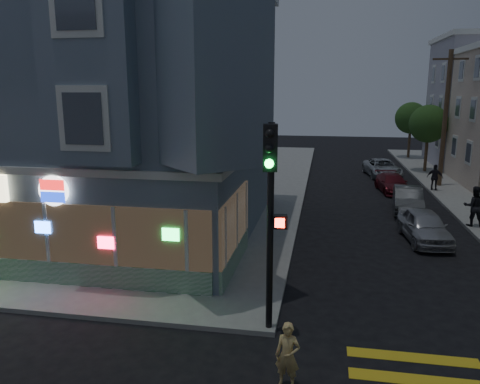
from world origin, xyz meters
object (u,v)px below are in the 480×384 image
(pedestrian_a, at_px, (474,206))
(parked_car_b, at_px, (408,200))
(utility_pole, at_px, (445,117))
(traffic_signal, at_px, (271,194))
(street_tree_near, at_px, (429,124))
(street_tree_far, at_px, (411,118))
(parked_car_c, at_px, (392,183))
(parked_car_a, at_px, (424,226))
(parked_car_d, at_px, (382,168))
(running_child, at_px, (288,356))
(pedestrian_b, at_px, (435,177))

(pedestrian_a, bearing_deg, parked_car_b, -43.08)
(utility_pole, relative_size, traffic_signal, 1.60)
(utility_pole, distance_m, street_tree_near, 6.06)
(street_tree_far, bearing_deg, traffic_signal, -104.66)
(street_tree_near, height_order, parked_car_c, street_tree_near)
(utility_pole, distance_m, parked_car_a, 13.66)
(parked_car_a, bearing_deg, parked_car_d, 84.78)
(street_tree_far, relative_size, running_child, 3.43)
(street_tree_far, distance_m, pedestrian_a, 24.30)
(street_tree_far, xyz_separation_m, running_child, (-8.70, -38.07, -3.16))
(utility_pole, distance_m, traffic_signal, 23.71)
(pedestrian_b, xyz_separation_m, parked_car_d, (-2.70, 5.34, -0.32))
(pedestrian_a, distance_m, parked_car_b, 3.78)
(pedestrian_a, distance_m, traffic_signal, 14.74)
(parked_car_d, bearing_deg, pedestrian_b, -71.17)
(parked_car_a, relative_size, parked_car_d, 0.85)
(street_tree_far, distance_m, parked_car_a, 27.01)
(street_tree_near, bearing_deg, street_tree_far, 90.00)
(utility_pole, xyz_separation_m, parked_car_d, (-3.40, 3.60, -4.12))
(traffic_signal, bearing_deg, parked_car_c, 65.80)
(running_child, distance_m, pedestrian_a, 15.99)
(street_tree_near, xyz_separation_m, street_tree_far, (0.00, 8.00, 0.00))
(pedestrian_a, bearing_deg, running_child, 64.65)
(utility_pole, height_order, running_child, utility_pole)
(parked_car_a, xyz_separation_m, parked_car_c, (0.00, 10.40, -0.11))
(pedestrian_b, bearing_deg, traffic_signal, 86.82)
(utility_pole, xyz_separation_m, running_child, (-8.50, -24.07, -4.02))
(street_tree_near, xyz_separation_m, running_child, (-8.70, -30.07, -3.16))
(utility_pole, relative_size, parked_car_c, 2.20)
(utility_pole, relative_size, pedestrian_b, 5.32)
(utility_pole, bearing_deg, pedestrian_a, -93.96)
(pedestrian_b, distance_m, traffic_signal, 22.01)
(street_tree_near, xyz_separation_m, traffic_signal, (-9.38, -27.84, 0.02))
(street_tree_near, bearing_deg, parked_car_b, -104.52)
(utility_pole, distance_m, pedestrian_a, 10.79)
(street_tree_near, bearing_deg, parked_car_c, -113.76)
(street_tree_near, bearing_deg, pedestrian_a, -93.20)
(parked_car_c, bearing_deg, parked_car_b, -95.75)
(parked_car_c, height_order, parked_car_d, parked_car_d)
(street_tree_far, xyz_separation_m, parked_car_a, (-3.60, -26.58, -3.23))
(parked_car_a, bearing_deg, utility_pole, 69.66)
(street_tree_far, relative_size, parked_car_c, 1.30)
(street_tree_far, xyz_separation_m, pedestrian_a, (-0.90, -24.12, -2.81))
(parked_car_c, bearing_deg, street_tree_far, 70.21)
(parked_car_d, bearing_deg, pedestrian_a, -86.85)
(pedestrian_a, bearing_deg, street_tree_far, -88.28)
(utility_pole, relative_size, street_tree_far, 1.70)
(street_tree_far, bearing_deg, utility_pole, -90.82)
(street_tree_near, relative_size, parked_car_c, 1.30)
(parked_car_a, bearing_deg, pedestrian_b, 70.79)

